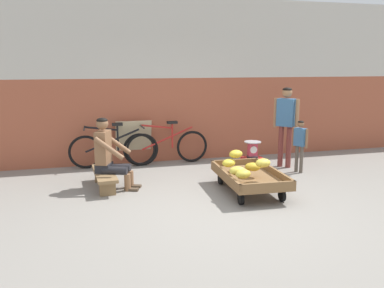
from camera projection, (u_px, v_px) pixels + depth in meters
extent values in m
plane|color=gray|center=(221.00, 210.00, 5.49)|extent=(80.00, 80.00, 0.00)
cube|color=#A35138|center=(172.00, 119.00, 8.32)|extent=(16.00, 0.30, 1.68)
cube|color=beige|center=(171.00, 38.00, 8.00)|extent=(16.00, 0.30, 1.57)
cube|color=brown|center=(249.00, 178.00, 6.23)|extent=(0.90, 1.47, 0.05)
cube|color=brown|center=(225.00, 174.00, 6.13)|extent=(0.10, 1.44, 0.10)
cube|color=brown|center=(274.00, 171.00, 6.30)|extent=(0.10, 1.44, 0.10)
cube|color=brown|center=(235.00, 162.00, 6.89)|extent=(0.84, 0.08, 0.10)
cube|color=brown|center=(268.00, 186.00, 5.55)|extent=(0.84, 0.08, 0.10)
cylinder|color=black|center=(220.00, 179.00, 6.67)|extent=(0.06, 0.18, 0.18)
cylinder|color=black|center=(256.00, 177.00, 6.81)|extent=(0.06, 0.18, 0.18)
cylinder|color=black|center=(241.00, 198.00, 5.71)|extent=(0.06, 0.18, 0.18)
cylinder|color=black|center=(282.00, 195.00, 5.84)|extent=(0.06, 0.18, 0.18)
ellipsoid|color=gold|center=(253.00, 167.00, 6.12)|extent=(0.29, 0.26, 0.13)
ellipsoid|color=gold|center=(243.00, 174.00, 5.72)|extent=(0.28, 0.25, 0.13)
ellipsoid|color=yellow|center=(237.00, 171.00, 5.89)|extent=(0.26, 0.20, 0.13)
ellipsoid|color=yellow|center=(229.00, 163.00, 6.36)|extent=(0.30, 0.27, 0.13)
ellipsoid|color=gold|center=(236.00, 154.00, 6.42)|extent=(0.29, 0.26, 0.13)
ellipsoid|color=yellow|center=(263.00, 163.00, 5.87)|extent=(0.28, 0.24, 0.13)
cube|color=olive|center=(104.00, 173.00, 6.43)|extent=(0.36, 1.12, 0.05)
cube|color=olive|center=(102.00, 175.00, 6.82)|extent=(0.24, 0.09, 0.22)
cube|color=olive|center=(108.00, 188.00, 6.10)|extent=(0.24, 0.09, 0.22)
cylinder|color=brown|center=(131.00, 179.00, 6.50)|extent=(0.10, 0.10, 0.27)
cube|color=#4C3D2D|center=(134.00, 186.00, 6.51)|extent=(0.24, 0.16, 0.04)
cylinder|color=#232328|center=(118.00, 168.00, 6.48)|extent=(0.42, 0.27, 0.13)
cylinder|color=brown|center=(127.00, 182.00, 6.32)|extent=(0.10, 0.10, 0.27)
cube|color=#4C3D2D|center=(131.00, 190.00, 6.34)|extent=(0.24, 0.16, 0.04)
cylinder|color=#232328|center=(115.00, 171.00, 6.31)|extent=(0.42, 0.27, 0.13)
cube|color=#232328|center=(104.00, 168.00, 6.41)|extent=(0.31, 0.34, 0.14)
cube|color=brown|center=(103.00, 147.00, 6.35)|extent=(0.29, 0.36, 0.52)
cylinder|color=brown|center=(117.00, 143.00, 6.52)|extent=(0.46, 0.24, 0.36)
cylinder|color=brown|center=(109.00, 149.00, 6.13)|extent=(0.46, 0.24, 0.36)
sphere|color=brown|center=(102.00, 124.00, 6.28)|extent=(0.19, 0.19, 0.19)
ellipsoid|color=black|center=(102.00, 120.00, 6.27)|extent=(0.17, 0.17, 0.09)
cube|color=red|center=(252.00, 165.00, 7.32)|extent=(0.36, 0.28, 0.30)
cylinder|color=#28282D|center=(252.00, 157.00, 7.28)|extent=(0.20, 0.20, 0.03)
cube|color=#C6384C|center=(253.00, 149.00, 7.26)|extent=(0.16, 0.10, 0.24)
cylinder|color=white|center=(254.00, 150.00, 7.21)|extent=(0.13, 0.01, 0.13)
cylinder|color=#B2B5BA|center=(253.00, 142.00, 7.23)|extent=(0.30, 0.30, 0.01)
torus|color=black|center=(86.00, 152.00, 7.63)|extent=(0.64, 0.07, 0.64)
torus|color=black|center=(140.00, 149.00, 7.86)|extent=(0.64, 0.07, 0.64)
cylinder|color=black|center=(113.00, 141.00, 7.70)|extent=(1.03, 0.07, 0.43)
cylinder|color=black|center=(118.00, 138.00, 7.72)|extent=(0.04, 0.04, 0.48)
cylinder|color=black|center=(101.00, 129.00, 7.61)|extent=(0.62, 0.05, 0.12)
cube|color=black|center=(117.00, 124.00, 7.67)|extent=(0.20, 0.11, 0.05)
cylinder|color=black|center=(84.00, 128.00, 7.54)|extent=(0.04, 0.48, 0.03)
torus|color=black|center=(142.00, 150.00, 7.84)|extent=(0.64, 0.08, 0.64)
torus|color=black|center=(192.00, 146.00, 8.14)|extent=(0.64, 0.08, 0.64)
cylinder|color=#AD231E|center=(167.00, 138.00, 7.95)|extent=(1.03, 0.08, 0.43)
cylinder|color=#AD231E|center=(172.00, 136.00, 7.97)|extent=(0.04, 0.04, 0.48)
cylinder|color=#AD231E|center=(157.00, 127.00, 7.84)|extent=(0.62, 0.06, 0.12)
cube|color=black|center=(172.00, 122.00, 7.92)|extent=(0.20, 0.11, 0.05)
cylinder|color=black|center=(142.00, 126.00, 7.75)|extent=(0.05, 0.48, 0.03)
cube|color=#C6B289|center=(134.00, 142.00, 8.01)|extent=(0.70, 0.26, 0.88)
cylinder|color=brown|center=(289.00, 147.00, 7.70)|extent=(0.10, 0.10, 0.80)
cylinder|color=brown|center=(281.00, 146.00, 7.78)|extent=(0.10, 0.10, 0.80)
cube|color=#386693|center=(286.00, 112.00, 7.61)|extent=(0.36, 0.37, 0.52)
cylinder|color=#9E704C|center=(297.00, 114.00, 7.50)|extent=(0.07, 0.07, 0.56)
cylinder|color=#9E704C|center=(276.00, 113.00, 7.72)|extent=(0.07, 0.07, 0.56)
sphere|color=#9E704C|center=(287.00, 92.00, 7.53)|extent=(0.19, 0.19, 0.19)
ellipsoid|color=black|center=(287.00, 90.00, 7.52)|extent=(0.17, 0.17, 0.09)
cylinder|color=brown|center=(301.00, 160.00, 7.34)|extent=(0.06, 0.06, 0.50)
cylinder|color=brown|center=(297.00, 159.00, 7.41)|extent=(0.06, 0.06, 0.50)
cube|color=#386693|center=(300.00, 137.00, 7.29)|extent=(0.20, 0.23, 0.32)
cylinder|color=brown|center=(307.00, 139.00, 7.20)|extent=(0.04, 0.04, 0.35)
cylinder|color=brown|center=(294.00, 137.00, 7.39)|extent=(0.04, 0.04, 0.35)
sphere|color=brown|center=(301.00, 124.00, 7.24)|extent=(0.12, 0.12, 0.12)
ellipsoid|color=black|center=(301.00, 122.00, 7.24)|extent=(0.11, 0.11, 0.05)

